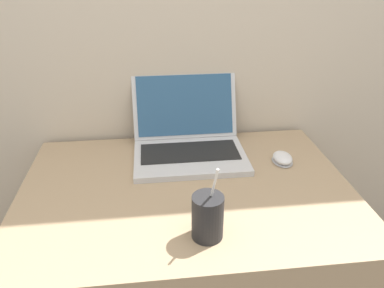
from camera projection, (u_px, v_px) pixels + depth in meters
desk at (187, 272)px, 1.30m from camera, size 1.01×0.72×0.71m
laptop at (188, 138)px, 1.32m from camera, size 0.38×0.36×0.25m
drink_cup at (208, 216)px, 0.92m from camera, size 0.08×0.08×0.21m
computer_mouse at (283, 158)px, 1.27m from camera, size 0.07×0.09×0.03m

